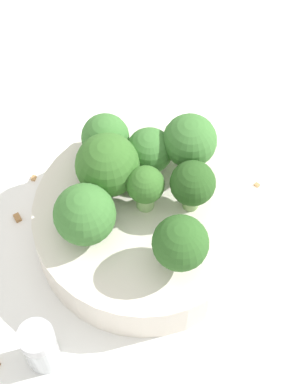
% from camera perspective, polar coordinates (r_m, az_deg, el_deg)
% --- Properties ---
extents(ground_plane, '(3.00, 3.00, 0.00)m').
position_cam_1_polar(ground_plane, '(0.63, 0.00, -3.98)').
color(ground_plane, white).
extents(bowl, '(0.21, 0.21, 0.05)m').
position_cam_1_polar(bowl, '(0.61, 0.00, -2.86)').
color(bowl, silver).
rests_on(bowl, ground_plane).
extents(broccoli_floret_0, '(0.04, 0.04, 0.06)m').
position_cam_1_polar(broccoli_floret_0, '(0.56, 4.34, 0.67)').
color(broccoli_floret_0, '#7A9E5B').
rests_on(broccoli_floret_0, bowl).
extents(broccoli_floret_1, '(0.05, 0.05, 0.06)m').
position_cam_1_polar(broccoli_floret_1, '(0.58, 4.08, 4.49)').
color(broccoli_floret_1, '#7A9E5B').
rests_on(broccoli_floret_1, bowl).
extents(broccoli_floret_2, '(0.06, 0.06, 0.06)m').
position_cam_1_polar(broccoli_floret_2, '(0.57, -3.27, 2.38)').
color(broccoli_floret_2, '#8EB770').
rests_on(broccoli_floret_2, bowl).
extents(broccoli_floret_3, '(0.05, 0.05, 0.06)m').
position_cam_1_polar(broccoli_floret_3, '(0.55, -5.29, -2.04)').
color(broccoli_floret_3, '#8EB770').
rests_on(broccoli_floret_3, bowl).
extents(broccoli_floret_4, '(0.03, 0.03, 0.05)m').
position_cam_1_polar(broccoli_floret_4, '(0.56, 0.23, 0.46)').
color(broccoli_floret_4, '#8EB770').
rests_on(broccoli_floret_4, bowl).
extents(broccoli_floret_5, '(0.04, 0.04, 0.05)m').
position_cam_1_polar(broccoli_floret_5, '(0.59, 0.49, 3.66)').
color(broccoli_floret_5, '#8EB770').
rests_on(broccoli_floret_5, bowl).
extents(broccoli_floret_6, '(0.04, 0.04, 0.05)m').
position_cam_1_polar(broccoli_floret_6, '(0.60, -3.46, 4.84)').
color(broccoli_floret_6, '#8EB770').
rests_on(broccoli_floret_6, bowl).
extents(broccoli_floret_7, '(0.05, 0.05, 0.06)m').
position_cam_1_polar(broccoli_floret_7, '(0.53, 3.25, -4.61)').
color(broccoli_floret_7, '#7A9E5B').
rests_on(broccoli_floret_7, bowl).
extents(pepper_shaker, '(0.03, 0.03, 0.06)m').
position_cam_1_polar(pepper_shaker, '(0.56, -9.21, -13.44)').
color(pepper_shaker, '#B2B7BC').
rests_on(pepper_shaker, ground_plane).
extents(almond_crumb_1, '(0.01, 0.00, 0.01)m').
position_cam_1_polar(almond_crumb_1, '(0.67, -9.80, 1.30)').
color(almond_crumb_1, '#AD7F4C').
rests_on(almond_crumb_1, ground_plane).
extents(almond_crumb_2, '(0.01, 0.01, 0.01)m').
position_cam_1_polar(almond_crumb_2, '(0.67, 10.04, 0.69)').
color(almond_crumb_2, '#AD7F4C').
rests_on(almond_crumb_2, ground_plane).
extents(almond_crumb_3, '(0.01, 0.01, 0.01)m').
position_cam_1_polar(almond_crumb_3, '(0.65, -11.22, -2.16)').
color(almond_crumb_3, olive).
rests_on(almond_crumb_3, ground_plane).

